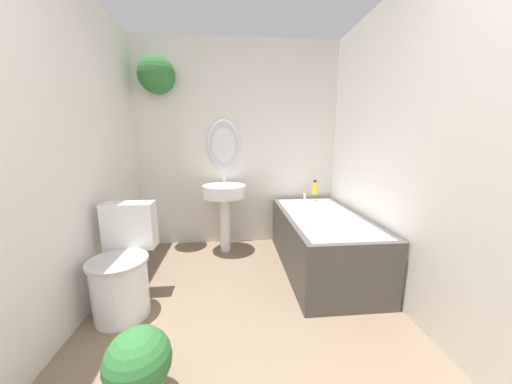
% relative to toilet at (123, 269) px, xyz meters
% --- Properties ---
extents(wall_back, '(2.46, 0.39, 2.40)m').
position_rel_toilet_xyz_m(wall_back, '(0.78, 1.28, 0.98)').
color(wall_back, silver).
rests_on(wall_back, ground_plane).
extents(wall_left, '(0.06, 2.96, 2.40)m').
position_rel_toilet_xyz_m(wall_left, '(-0.29, -0.14, 0.87)').
color(wall_left, silver).
rests_on(wall_left, ground_plane).
extents(wall_right, '(0.06, 2.96, 2.40)m').
position_rel_toilet_xyz_m(wall_right, '(2.11, -0.14, 0.87)').
color(wall_right, silver).
rests_on(wall_right, ground_plane).
extents(toilet, '(0.41, 0.56, 0.79)m').
position_rel_toilet_xyz_m(toilet, '(0.00, 0.00, 0.00)').
color(toilet, white).
rests_on(toilet, ground_plane).
extents(pedestal_sink, '(0.48, 0.48, 0.88)m').
position_rel_toilet_xyz_m(pedestal_sink, '(0.73, 1.00, 0.29)').
color(pedestal_sink, white).
rests_on(pedestal_sink, ground_plane).
extents(bathtub, '(0.74, 1.46, 0.63)m').
position_rel_toilet_xyz_m(bathtub, '(1.69, 0.49, -0.03)').
color(bathtub, '#4C4742').
rests_on(bathtub, ground_plane).
extents(shampoo_bottle, '(0.08, 0.08, 0.17)m').
position_rel_toilet_xyz_m(shampoo_bottle, '(1.80, 1.11, 0.38)').
color(shampoo_bottle, gold).
rests_on(shampoo_bottle, bathtub).
extents(potted_plant, '(0.31, 0.31, 0.41)m').
position_rel_toilet_xyz_m(potted_plant, '(0.36, -0.77, -0.10)').
color(potted_plant, silver).
rests_on(potted_plant, ground_plane).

